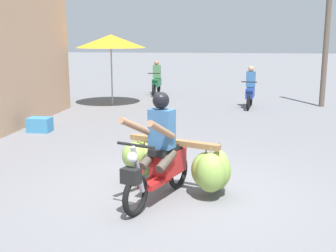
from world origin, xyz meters
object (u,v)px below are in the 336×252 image
object	(u,v)px
motorbike_distant_ahead_right	(250,91)
market_umbrella_near_shop	(111,41)
utility_pole	(327,29)
motorbike_main_loaded	(173,161)
produce_crate	(40,125)
motorbike_distant_ahead_left	(157,81)

from	to	relation	value
motorbike_distant_ahead_right	market_umbrella_near_shop	xyz separation A→B (m)	(-4.75, -0.11, 1.63)
motorbike_distant_ahead_right	utility_pole	distance (m)	3.24
motorbike_main_loaded	motorbike_distant_ahead_right	size ratio (longest dim) A/B	1.21
motorbike_distant_ahead_right	utility_pole	world-z (taller)	utility_pole
motorbike_main_loaded	motorbike_distant_ahead_right	distance (m)	8.47
produce_crate	utility_pole	distance (m)	9.70
motorbike_distant_ahead_left	produce_crate	xyz separation A→B (m)	(-1.74, -7.44, -0.39)
utility_pole	motorbike_distant_ahead_right	bearing A→B (deg)	-167.13
motorbike_distant_ahead_left	produce_crate	bearing A→B (deg)	-103.16
motorbike_distant_ahead_right	produce_crate	world-z (taller)	motorbike_distant_ahead_right
motorbike_main_loaded	produce_crate	world-z (taller)	motorbike_main_loaded
produce_crate	utility_pole	xyz separation A→B (m)	(7.86, 5.13, 2.43)
produce_crate	motorbike_distant_ahead_right	bearing A→B (deg)	40.22
motorbike_distant_ahead_right	market_umbrella_near_shop	size ratio (longest dim) A/B	0.67
motorbike_main_loaded	utility_pole	bearing A→B (deg)	65.63
motorbike_distant_ahead_left	market_umbrella_near_shop	size ratio (longest dim) A/B	0.67
market_umbrella_near_shop	produce_crate	distance (m)	4.94
motorbike_distant_ahead_left	utility_pole	bearing A→B (deg)	-20.64
market_umbrella_near_shop	utility_pole	size ratio (longest dim) A/B	0.46
motorbike_main_loaded	motorbike_distant_ahead_left	world-z (taller)	motorbike_main_loaded
motorbike_main_loaded	produce_crate	size ratio (longest dim) A/B	3.49
market_umbrella_near_shop	motorbike_main_loaded	bearing A→B (deg)	-68.84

